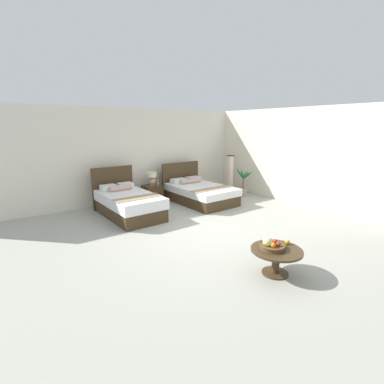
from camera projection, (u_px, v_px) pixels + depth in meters
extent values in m
cube|color=#A1A195|center=(212.00, 229.00, 6.34)|extent=(10.32, 10.33, 0.02)
cube|color=silver|center=(143.00, 155.00, 8.69)|extent=(10.32, 0.12, 2.76)
cube|color=silver|center=(292.00, 156.00, 8.25)|extent=(0.12, 5.93, 2.76)
cube|color=#3E2E1A|center=(130.00, 210.00, 7.16)|extent=(1.14, 1.99, 0.33)
cube|color=silver|center=(129.00, 199.00, 7.09)|extent=(1.18, 2.04, 0.26)
cube|color=#3E2E1A|center=(113.00, 187.00, 7.85)|extent=(1.16, 0.09, 1.16)
cube|color=silver|center=(109.00, 188.00, 7.46)|extent=(0.40, 0.31, 0.14)
cube|color=white|center=(125.00, 185.00, 7.74)|extent=(0.40, 0.31, 0.14)
cylinder|color=#C5A08E|center=(121.00, 188.00, 7.42)|extent=(0.60, 0.17, 0.15)
cube|color=#997F61|center=(138.00, 198.00, 6.67)|extent=(1.15, 0.42, 0.01)
cube|color=#3E2E1A|center=(201.00, 198.00, 8.45)|extent=(1.36, 2.07, 0.31)
cube|color=silver|center=(201.00, 189.00, 8.39)|extent=(1.40, 2.12, 0.20)
cube|color=#3E2E1A|center=(181.00, 179.00, 9.17)|extent=(1.38, 0.10, 1.11)
cube|color=silver|center=(179.00, 181.00, 8.77)|extent=(0.48, 0.31, 0.14)
cube|color=silver|center=(193.00, 179.00, 9.11)|extent=(0.48, 0.31, 0.14)
cylinder|color=#C5A08E|center=(190.00, 181.00, 8.76)|extent=(0.72, 0.17, 0.15)
cube|color=#997F61|center=(213.00, 189.00, 7.96)|extent=(1.37, 0.38, 0.01)
cube|color=#3E2E1A|center=(153.00, 194.00, 8.52)|extent=(0.51, 0.47, 0.51)
sphere|color=tan|center=(156.00, 193.00, 8.30)|extent=(0.02, 0.02, 0.02)
cylinder|color=tan|center=(152.00, 185.00, 8.47)|extent=(0.18, 0.18, 0.02)
ellipsoid|color=tan|center=(152.00, 181.00, 8.45)|extent=(0.22, 0.22, 0.20)
cylinder|color=#99844C|center=(152.00, 178.00, 8.42)|extent=(0.02, 0.02, 0.04)
cylinder|color=beige|center=(152.00, 174.00, 8.40)|extent=(0.30, 0.30, 0.14)
cylinder|color=gray|center=(157.00, 182.00, 8.49)|extent=(0.07, 0.07, 0.17)
torus|color=gray|center=(157.00, 179.00, 8.47)|extent=(0.07, 0.07, 0.01)
cylinder|color=#3E2E1A|center=(275.00, 273.00, 4.40)|extent=(0.41, 0.41, 0.02)
cylinder|color=#3E2E1A|center=(276.00, 263.00, 4.36)|extent=(0.12, 0.12, 0.38)
cylinder|color=#3E2E1A|center=(277.00, 250.00, 4.32)|extent=(0.78, 0.78, 0.04)
cylinder|color=brown|center=(272.00, 247.00, 4.32)|extent=(0.37, 0.37, 0.06)
torus|color=brown|center=(272.00, 245.00, 4.32)|extent=(0.39, 0.39, 0.02)
sphere|color=orange|center=(273.00, 245.00, 4.23)|extent=(0.08, 0.08, 0.08)
sphere|color=#B13428|center=(278.00, 244.00, 4.28)|extent=(0.07, 0.07, 0.07)
sphere|color=red|center=(275.00, 241.00, 4.37)|extent=(0.08, 0.08, 0.08)
sphere|color=gold|center=(269.00, 241.00, 4.38)|extent=(0.08, 0.08, 0.08)
sphere|color=beige|center=(267.00, 242.00, 4.29)|extent=(0.14, 0.14, 0.14)
sphere|color=gold|center=(287.00, 242.00, 4.48)|extent=(0.08, 0.08, 0.08)
cube|color=black|center=(229.00, 190.00, 9.99)|extent=(0.20, 0.20, 0.03)
cube|color=#F5DEC9|center=(230.00, 173.00, 9.84)|extent=(0.16, 0.16, 1.21)
cube|color=black|center=(231.00, 156.00, 9.70)|extent=(0.20, 0.20, 0.02)
cylinder|color=gray|center=(243.00, 192.00, 9.25)|extent=(0.25, 0.25, 0.24)
cylinder|color=brown|center=(243.00, 184.00, 9.19)|extent=(0.04, 0.04, 0.34)
ellipsoid|color=#246B31|center=(245.00, 175.00, 9.17)|extent=(0.22, 0.06, 0.26)
ellipsoid|color=#246B31|center=(242.00, 174.00, 9.21)|extent=(0.13, 0.23, 0.30)
ellipsoid|color=#246B31|center=(240.00, 174.00, 9.15)|extent=(0.18, 0.25, 0.36)
ellipsoid|color=#246B31|center=(242.00, 176.00, 9.06)|extent=(0.24, 0.07, 0.26)
ellipsoid|color=#246B31|center=(244.00, 176.00, 9.03)|extent=(0.16, 0.22, 0.28)
ellipsoid|color=#246B31|center=(248.00, 175.00, 9.07)|extent=(0.20, 0.28, 0.31)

